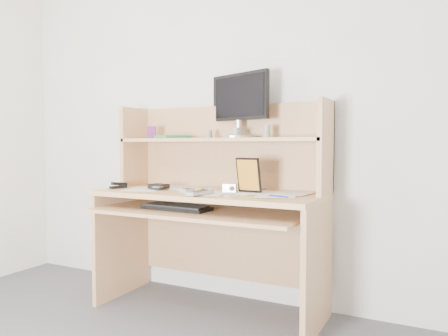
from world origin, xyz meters
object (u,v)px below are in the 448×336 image
at_px(desk, 215,199).
at_px(keyboard, 176,207).
at_px(tv_remote, 200,193).
at_px(monitor, 239,104).
at_px(game_case, 249,175).

height_order(desk, keyboard, desk).
xyz_separation_m(tv_remote, monitor, (0.05, 0.42, 0.54)).
relative_size(keyboard, monitor, 0.95).
distance_m(game_case, monitor, 0.51).
height_order(desk, monitor, monitor).
distance_m(desk, game_case, 0.32).
bearing_deg(keyboard, tv_remote, -10.14).
bearing_deg(game_case, monitor, 130.75).
height_order(desk, tv_remote, desk).
relative_size(keyboard, game_case, 2.12).
xyz_separation_m(tv_remote, game_case, (0.20, 0.22, 0.09)).
height_order(tv_remote, monitor, monitor).
xyz_separation_m(keyboard, game_case, (0.40, 0.17, 0.20)).
xyz_separation_m(keyboard, tv_remote, (0.19, -0.05, 0.10)).
relative_size(tv_remote, game_case, 0.88).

